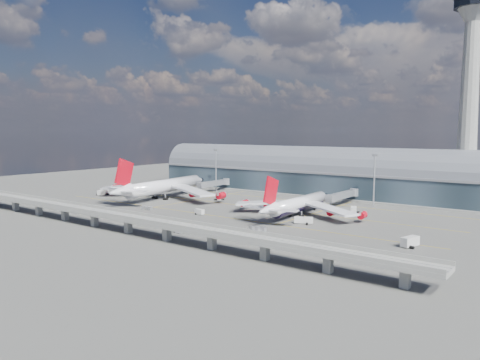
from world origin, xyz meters
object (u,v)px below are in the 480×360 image
Objects in this scene: control_tower at (469,100)px; airliner_right at (297,204)px; service_truck_5 at (219,198)px; service_truck_4 at (354,210)px; cargo_train_0 at (146,208)px; floodlight_mast_left at (216,169)px; cargo_train_1 at (174,229)px; service_truck_3 at (410,242)px; service_truck_0 at (103,192)px; airliner_left at (162,186)px; service_truck_1 at (199,212)px; service_truck_2 at (304,220)px; cargo_train_2 at (258,229)px; floodlight_mast_right at (374,179)px.

airliner_right is (-52.28, -71.94, -46.46)m from control_tower.
control_tower is at bearing -13.00° from service_truck_5.
service_truck_4 is (-35.10, -51.56, -50.05)m from control_tower.
cargo_train_0 is (-65.50, -28.03, -4.36)m from airliner_right.
floodlight_mast_left is 116.48m from cargo_train_1.
floodlight_mast_left reaches higher than service_truck_5.
control_tower reaches higher than service_truck_3.
floodlight_mast_left is at bearing 92.03° from service_truck_5.
service_truck_0 is 1.50× the size of service_truck_5.
service_truck_5 is at bearing -10.00° from cargo_train_0.
cargo_train_1 is (63.33, -54.64, -5.92)m from airliner_left.
control_tower is 139.39m from service_truck_1.
service_truck_2 reaches higher than cargo_train_2.
control_tower is at bearing 11.72° from floodlight_mast_left.
cargo_train_1 is at bearing -119.48° from cargo_train_0.
control_tower reaches higher than floodlight_mast_right.
control_tower is 160.79m from airliner_left.
service_truck_5 is (-112.93, 41.06, -0.36)m from service_truck_3.
airliner_right is at bearing -54.97° from service_truck_1.
cargo_train_1 is (-31.64, -41.24, -0.41)m from service_truck_2.
service_truck_1 is 0.63× the size of cargo_train_2.
service_truck_3 is (92.54, -2.50, 0.43)m from service_truck_1.
service_truck_1 is at bearing -26.69° from service_truck_0.
airliner_left is at bearing 54.87° from service_truck_2.
control_tower is at bearing -7.99° from cargo_train_2.
airliner_right is at bearing 171.84° from service_truck_3.
service_truck_0 is at bearing 84.03° from service_truck_1.
floodlight_mast_right is 110.44m from cargo_train_0.
floodlight_mast_right is 150.63m from service_truck_0.
service_truck_1 is 0.58× the size of service_truck_2.
control_tower reaches higher than cargo_train_0.
airliner_left is (-1.90, -43.51, -6.72)m from floodlight_mast_left.
service_truck_0 is 1.16× the size of cargo_train_2.
cargo_train_1 is (35.62, -69.80, -0.35)m from service_truck_5.
service_truck_4 is 95.82m from cargo_train_0.
cargo_train_1 is at bearing -111.45° from floodlight_mast_right.
control_tower is 132.76m from service_truck_5.
floodlight_mast_left reaches higher than service_truck_2.
cargo_train_2 is at bearing -87.65° from airliner_right.
control_tower is 199.67m from service_truck_0.
cargo_train_0 is at bearing 41.34° from cargo_train_1.
floodlight_mast_left reaches higher than service_truck_4.
airliner_right is at bearing -111.47° from floodlight_mast_right.
service_truck_3 reaches higher than cargo_train_1.
service_truck_5 is at bearing 66.38° from cargo_train_2.
airliner_left is 95.13m from cargo_train_2.
service_truck_5 reaches higher than cargo_train_1.
floodlight_mast_left is 0.32× the size of airliner_left.
airliner_right is 10.51× the size of service_truck_4.
cargo_train_2 is (60.25, -50.87, -0.53)m from service_truck_5.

